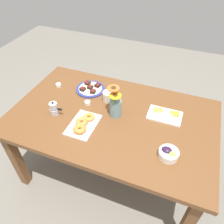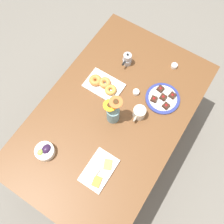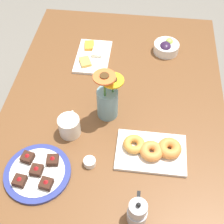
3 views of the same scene
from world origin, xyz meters
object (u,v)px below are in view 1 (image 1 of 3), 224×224
Objects in this scene: grape_bowl at (168,153)px; jam_cup_berry at (59,85)px; croissant_platter at (83,124)px; coffee_mug at (108,96)px; dining_table at (112,123)px; cheese_platter at (165,115)px; moka_pot at (54,109)px; dessert_plate at (90,89)px; jam_cup_honey at (88,103)px; flower_vase at (115,106)px.

grape_bowl is 2.73× the size of jam_cup_berry.
coffee_mug is at bearing 79.92° from croissant_platter.
jam_cup_berry reaches higher than dining_table.
dining_table is 6.15× the size of cheese_platter.
moka_pot reaches higher than cheese_platter.
grape_bowl is 1.10× the size of moka_pot.
moka_pot is (-0.43, -0.14, 0.13)m from dining_table.
grape_bowl reaches higher than dessert_plate.
jam_cup_honey is at bearing -171.98° from cheese_platter.
coffee_mug reaches higher than jam_cup_honey.
coffee_mug is 0.18m from jam_cup_honey.
flower_vase is at bearing -161.06° from cheese_platter.
croissant_platter is at bearing -9.15° from moka_pot.
flower_vase is at bearing -8.23° from jam_cup_honey.
grape_bowl is 0.92m from dessert_plate.
jam_cup_berry is at bearing 177.36° from cheese_platter.
moka_pot is (-0.19, -0.20, 0.03)m from jam_cup_honey.
dining_table is 0.43m from cheese_platter.
cheese_platter reaches higher than dining_table.
grape_bowl is 0.47× the size of croissant_platter.
jam_cup_honey is at bearing 166.24° from dining_table.
croissant_platter is at bearing -131.55° from flower_vase.
grape_bowl is 0.51× the size of dessert_plate.
grape_bowl is at bearing -76.36° from cheese_platter.
grape_bowl reaches higher than jam_cup_berry.
moka_pot reaches higher than coffee_mug.
dessert_plate reaches higher than cheese_platter.
jam_cup_berry is at bearing 164.53° from flower_vase.
jam_cup_berry is (-1.08, 0.42, -0.01)m from grape_bowl.
cheese_platter is at bearing 31.00° from croissant_platter.
croissant_platter is (-0.64, 0.05, -0.01)m from grape_bowl.
flower_vase is 0.48m from moka_pot.
jam_cup_berry is 0.65m from flower_vase.
grape_bowl reaches higher than dining_table.
coffee_mug reaches higher than dining_table.
moka_pot reaches higher than croissant_platter.
moka_pot is (-0.91, 0.09, 0.02)m from grape_bowl.
cheese_platter is 1.02× the size of flower_vase.
coffee_mug is 0.49m from cheese_platter.
grape_bowl is 0.53m from flower_vase.
dining_table is 0.18m from flower_vase.
cheese_platter is at bearing 19.18° from moka_pot.
flower_vase is at bearing -15.47° from jam_cup_berry.
cheese_platter reaches higher than jam_cup_honey.
moka_pot reaches higher than grape_bowl.
flower_vase is (0.62, -0.17, 0.07)m from jam_cup_berry.
moka_pot is at bearing -160.63° from flower_vase.
dessert_plate is at bearing 148.61° from grape_bowl.
jam_cup_honey is 0.40× the size of moka_pot.
jam_cup_honey is at bearing -71.11° from dessert_plate.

